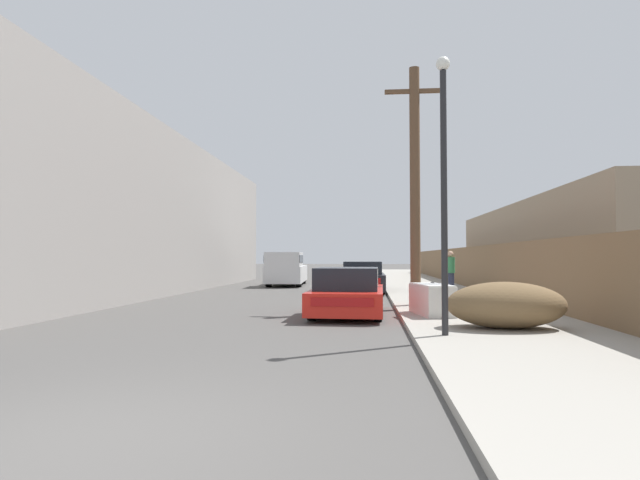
# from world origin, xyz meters

# --- Properties ---
(ground_plane) EXTENTS (220.00, 220.00, 0.00)m
(ground_plane) POSITION_xyz_m (0.00, 0.00, 0.00)
(ground_plane) COLOR #4F4C49
(sidewalk_curb) EXTENTS (4.20, 63.00, 0.12)m
(sidewalk_curb) POSITION_xyz_m (5.30, 23.50, 0.06)
(sidewalk_curb) COLOR #9E998E
(sidewalk_curb) RESTS_ON ground
(discarded_fridge) EXTENTS (1.01, 1.76, 0.79)m
(discarded_fridge) POSITION_xyz_m (3.98, 8.74, 0.50)
(discarded_fridge) COLOR silver
(discarded_fridge) RESTS_ON sidewalk_curb
(parked_sports_car_red) EXTENTS (1.99, 4.23, 1.28)m
(parked_sports_car_red) POSITION_xyz_m (1.86, 9.43, 0.58)
(parked_sports_car_red) COLOR red
(parked_sports_car_red) RESTS_ON ground
(car_parked_mid) EXTENTS (1.88, 4.35, 1.36)m
(car_parked_mid) POSITION_xyz_m (2.20, 18.09, 0.64)
(car_parked_mid) COLOR black
(car_parked_mid) RESTS_ON ground
(pickup_truck) EXTENTS (2.19, 5.41, 1.81)m
(pickup_truck) POSITION_xyz_m (-1.99, 22.90, 0.90)
(pickup_truck) COLOR silver
(pickup_truck) RESTS_ON ground
(utility_pole) EXTENTS (1.80, 0.31, 7.22)m
(utility_pole) POSITION_xyz_m (3.83, 11.27, 3.83)
(utility_pole) COLOR brown
(utility_pole) RESTS_ON sidewalk_curb
(street_lamp) EXTENTS (0.26, 0.26, 5.19)m
(street_lamp) POSITION_xyz_m (3.80, 5.42, 3.10)
(street_lamp) COLOR #232326
(street_lamp) RESTS_ON sidewalk_curb
(brush_pile) EXTENTS (2.37, 1.43, 0.94)m
(brush_pile) POSITION_xyz_m (5.17, 6.47, 0.59)
(brush_pile) COLOR brown
(brush_pile) RESTS_ON sidewalk_curb
(wooden_fence) EXTENTS (0.08, 42.52, 1.93)m
(wooden_fence) POSITION_xyz_m (7.25, 22.42, 1.08)
(wooden_fence) COLOR brown
(wooden_fence) RESTS_ON sidewalk_curb
(building_left_block) EXTENTS (7.00, 26.95, 6.74)m
(building_left_block) POSITION_xyz_m (-8.91, 17.24, 3.37)
(building_left_block) COLOR gray
(building_left_block) RESTS_ON ground
(building_right_house) EXTENTS (6.00, 19.61, 3.95)m
(building_right_house) POSITION_xyz_m (11.86, 19.50, 1.97)
(building_right_house) COLOR gray
(building_right_house) RESTS_ON ground
(pedestrian) EXTENTS (0.34, 0.34, 1.68)m
(pedestrian) POSITION_xyz_m (5.74, 16.52, 0.98)
(pedestrian) COLOR #282D42
(pedestrian) RESTS_ON sidewalk_curb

